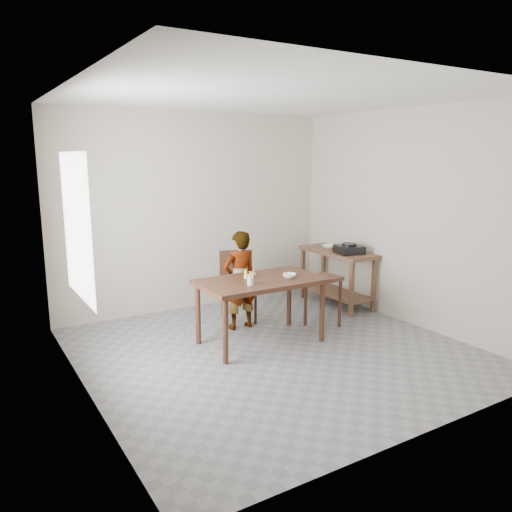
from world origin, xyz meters
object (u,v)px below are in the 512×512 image
dining_table (261,311)px  child (240,280)px  stool (323,301)px  dining_chair (239,287)px  prep_counter (337,278)px

dining_table → child: bearing=85.6°
child → stool: bearing=151.4°
child → dining_chair: 0.35m
dining_chair → stool: 1.10m
prep_counter → child: child is taller
dining_table → dining_chair: (0.18, 0.83, 0.07)m
prep_counter → dining_chair: bearing=175.2°
prep_counter → child: 1.70m
prep_counter → stool: (-0.76, -0.63, -0.08)m
prep_counter → child: size_ratio=0.98×
prep_counter → dining_chair: (-1.54, 0.13, 0.05)m
dining_table → dining_chair: size_ratio=1.56×
dining_table → prep_counter: (1.72, 0.70, 0.03)m
stool → dining_table: bearing=-175.7°
dining_chair → stool: size_ratio=1.38×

